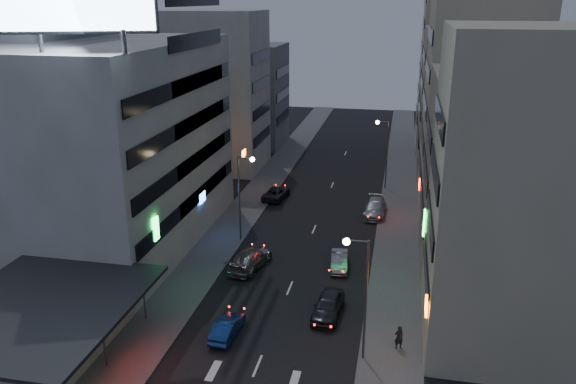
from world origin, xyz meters
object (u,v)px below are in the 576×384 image
(parked_car_right_near, at_px, (328,306))
(parked_car_right_far, at_px, (375,208))
(road_car_silver, at_px, (250,259))
(road_car_blue, at_px, (227,327))
(person, at_px, (399,337))
(parked_car_right_mid, at_px, (339,261))
(parked_car_left, at_px, (276,193))

(parked_car_right_near, height_order, parked_car_right_far, parked_car_right_near)
(parked_car_right_far, height_order, road_car_silver, road_car_silver)
(road_car_silver, bearing_deg, parked_car_right_far, -114.18)
(parked_car_right_near, relative_size, parked_car_right_far, 0.86)
(road_car_blue, height_order, person, person)
(parked_car_right_mid, relative_size, road_car_blue, 1.01)
(parked_car_right_near, xyz_separation_m, road_car_blue, (-6.25, -3.87, -0.14))
(parked_car_right_far, distance_m, road_car_blue, 25.70)
(parked_car_right_far, bearing_deg, parked_car_right_mid, -98.66)
(parked_car_left, height_order, road_car_blue, parked_car_left)
(parked_car_right_near, bearing_deg, parked_car_right_mid, 95.08)
(person, bearing_deg, road_car_blue, -19.58)
(parked_car_right_mid, distance_m, person, 11.90)
(road_car_silver, bearing_deg, parked_car_right_mid, -159.22)
(parked_car_right_mid, height_order, parked_car_left, parked_car_left)
(parked_car_right_near, distance_m, parked_car_right_far, 20.54)
(parked_car_right_near, relative_size, parked_car_right_mid, 1.18)
(parked_car_right_near, height_order, parked_car_left, parked_car_right_near)
(road_car_silver, bearing_deg, person, 152.72)
(parked_car_right_far, bearing_deg, parked_car_left, 166.80)
(parked_car_right_mid, xyz_separation_m, road_car_blue, (-6.17, -11.47, -0.00))
(parked_car_right_near, distance_m, parked_car_right_mid, 7.60)
(parked_car_right_near, height_order, person, person)
(road_car_silver, bearing_deg, parked_car_right_near, 150.02)
(parked_car_right_mid, height_order, person, person)
(parked_car_right_mid, distance_m, road_car_silver, 7.49)
(parked_car_right_mid, bearing_deg, parked_car_left, 114.38)
(parked_car_left, height_order, person, person)
(parked_car_right_far, bearing_deg, person, -81.97)
(parked_car_right_near, bearing_deg, parked_car_left, 115.69)
(road_car_blue, height_order, road_car_silver, road_car_silver)
(parked_car_left, bearing_deg, person, 123.34)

